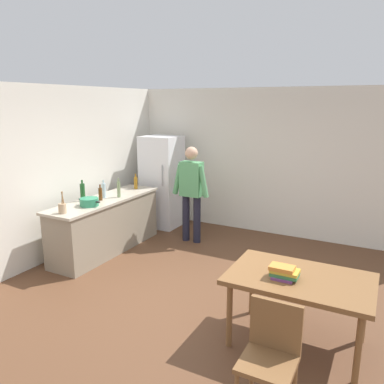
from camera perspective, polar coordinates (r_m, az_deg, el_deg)
name	(u,v)px	position (r m, az deg, el deg)	size (l,w,h in m)	color
ground_plane	(190,299)	(5.03, -0.34, -15.69)	(14.00, 14.00, 0.00)	brown
wall_back	(265,162)	(7.27, 10.86, 4.44)	(6.40, 0.12, 2.70)	silver
wall_left	(47,174)	(6.30, -20.83, 2.47)	(0.12, 5.60, 2.70)	silver
kitchen_counter	(106,225)	(6.52, -12.70, -4.79)	(0.64, 2.20, 0.90)	gray
refrigerator	(162,182)	(7.59, -4.50, 1.55)	(0.70, 0.67, 1.80)	white
person	(191,188)	(6.64, -0.10, 0.59)	(0.70, 0.22, 1.70)	#1E1E2D
dining_table	(299,284)	(4.05, 15.75, -13.06)	(1.40, 0.90, 0.75)	brown
chair	(271,351)	(3.30, 11.72, -22.19)	(0.42, 0.42, 0.91)	brown
cooking_pot	(89,202)	(6.00, -15.10, -1.45)	(0.40, 0.28, 0.12)	#2D845B
utensil_jar	(62,208)	(5.70, -18.80, -2.27)	(0.11, 0.11, 0.32)	tan
bottle_beer_brown	(100,194)	(6.28, -13.53, -0.26)	(0.06, 0.06, 0.26)	#5B3314
bottle_water_clear	(104,190)	(6.43, -13.06, 0.25)	(0.07, 0.07, 0.30)	silver
bottle_oil_amber	(136,183)	(6.98, -8.41, 1.39)	(0.06, 0.06, 0.28)	#996619
bottle_wine_green	(83,192)	(6.30, -16.03, -0.01)	(0.08, 0.08, 0.34)	#1E5123
bottle_vinegar_tall	(119,189)	(6.42, -10.89, 0.42)	(0.06, 0.06, 0.32)	gray
book_stack	(284,272)	(3.91, 13.56, -11.57)	(0.28, 0.19, 0.13)	#753D7F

